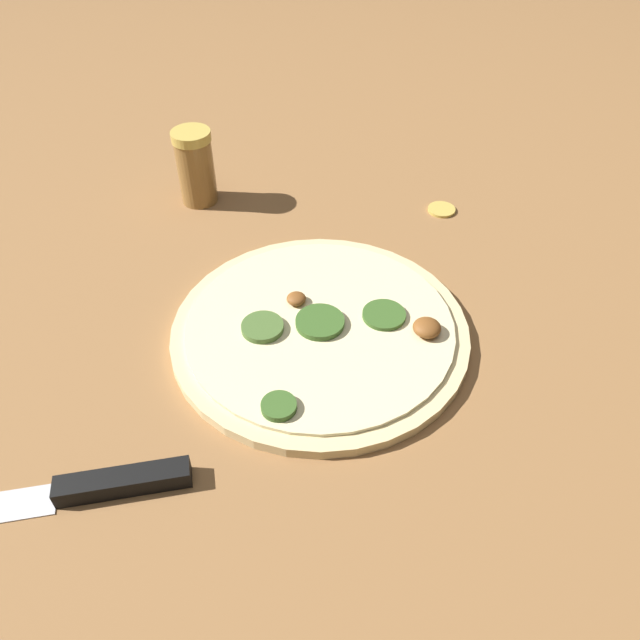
{
  "coord_description": "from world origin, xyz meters",
  "views": [
    {
      "loc": [
        0.18,
        0.42,
        0.45
      ],
      "look_at": [
        0.0,
        0.0,
        0.02
      ],
      "focal_mm": 35.0,
      "sensor_mm": 36.0,
      "label": 1
    }
  ],
  "objects_px": {
    "knife": "(81,490)",
    "loose_cap": "(442,208)",
    "spice_jar": "(196,167)",
    "pizza": "(321,330)"
  },
  "relations": [
    {
      "from": "knife",
      "to": "spice_jar",
      "type": "distance_m",
      "value": 0.44
    },
    {
      "from": "knife",
      "to": "loose_cap",
      "type": "distance_m",
      "value": 0.54
    },
    {
      "from": "knife",
      "to": "spice_jar",
      "type": "xyz_separation_m",
      "value": [
        -0.2,
        -0.39,
        0.04
      ]
    },
    {
      "from": "spice_jar",
      "to": "pizza",
      "type": "bearing_deg",
      "value": 99.19
    },
    {
      "from": "knife",
      "to": "loose_cap",
      "type": "relative_size",
      "value": 7.86
    },
    {
      "from": "spice_jar",
      "to": "loose_cap",
      "type": "height_order",
      "value": "spice_jar"
    },
    {
      "from": "spice_jar",
      "to": "loose_cap",
      "type": "distance_m",
      "value": 0.32
    },
    {
      "from": "loose_cap",
      "to": "knife",
      "type": "bearing_deg",
      "value": 26.9
    },
    {
      "from": "pizza",
      "to": "knife",
      "type": "bearing_deg",
      "value": 20.75
    },
    {
      "from": "pizza",
      "to": "spice_jar",
      "type": "xyz_separation_m",
      "value": [
        0.05,
        -0.3,
        0.04
      ]
    }
  ]
}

